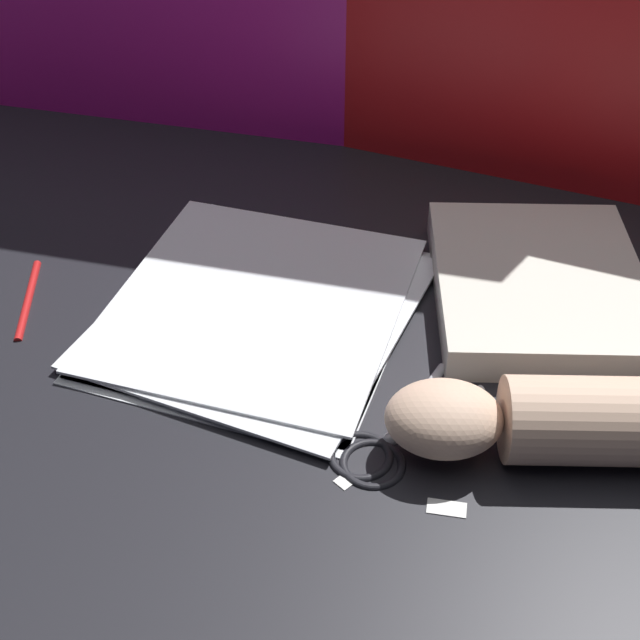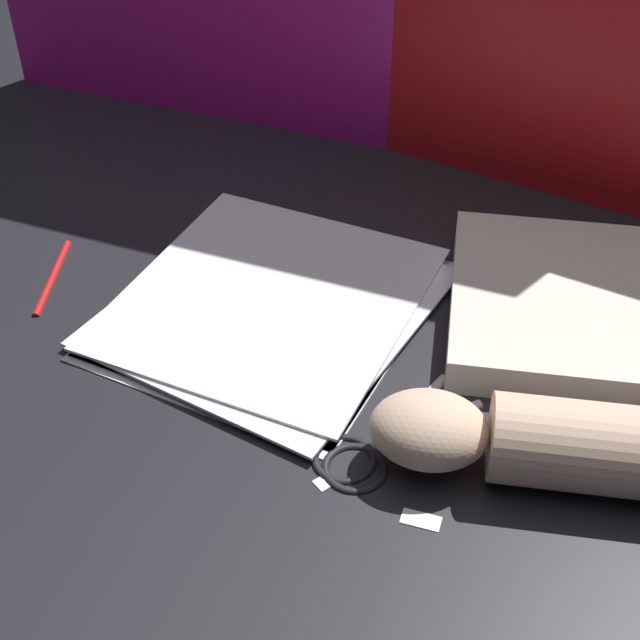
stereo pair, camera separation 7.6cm
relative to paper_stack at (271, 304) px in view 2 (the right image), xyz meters
name	(u,v)px [view 2 (the right image)]	position (x,y,z in m)	size (l,w,h in m)	color
ground_plane	(247,381)	(0.03, -0.10, -0.01)	(6.00, 6.00, 0.00)	black
backdrop_panel_center	(628,49)	(0.23, 0.34, 0.17)	(0.52, 0.04, 0.36)	red
paper_stack	(271,304)	(0.00, 0.00, 0.00)	(0.29, 0.32, 0.01)	white
book_closed	(556,303)	(0.25, 0.11, 0.01)	(0.26, 0.29, 0.04)	silver
scissors	(371,446)	(0.16, -0.12, 0.00)	(0.12, 0.17, 0.01)	silver
hand_forearm	(560,444)	(0.30, -0.08, 0.03)	(0.29, 0.16, 0.07)	beige
paper_scrap_near	(322,484)	(0.14, -0.17, -0.01)	(0.02, 0.01, 0.00)	white
paper_scrap_mid	(421,520)	(0.23, -0.17, -0.01)	(0.03, 0.02, 0.00)	white
pen	(52,275)	(-0.22, -0.06, 0.00)	(0.06, 0.12, 0.01)	red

